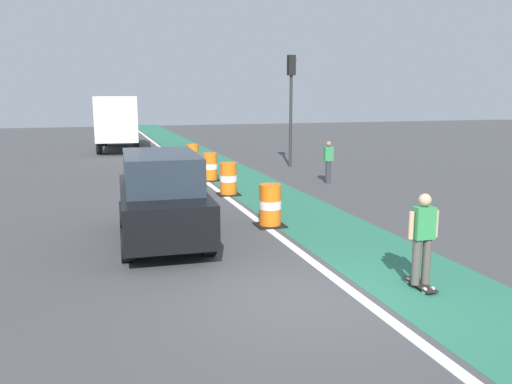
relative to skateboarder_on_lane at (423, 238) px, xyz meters
name	(u,v)px	position (x,y,z in m)	size (l,w,h in m)	color
ground_plane	(305,299)	(-2.12, 0.13, -0.91)	(100.00, 100.00, 0.00)	#424244
bike_lane_strip	(244,180)	(0.28, 12.13, -0.91)	(2.50, 80.00, 0.01)	#286B51
lane_divider_stripe	(206,182)	(-1.22, 12.13, -0.91)	(0.20, 80.00, 0.01)	silver
skateboarder_on_lane	(423,238)	(0.00, 0.00, 0.00)	(0.57, 0.81, 1.69)	black
parked_suv_nearest	(162,197)	(-3.90, 4.43, 0.12)	(2.07, 4.68, 2.04)	black
traffic_barrel_front	(270,206)	(-1.09, 4.95, -0.38)	(0.73, 0.73, 1.09)	orange
traffic_barrel_mid	(228,179)	(-1.05, 9.38, -0.38)	(0.73, 0.73, 1.09)	orange
traffic_barrel_back	(210,167)	(-0.99, 12.49, -0.38)	(0.73, 0.73, 1.09)	orange
traffic_barrel_far	(193,156)	(-0.96, 16.32, -0.38)	(0.73, 0.73, 1.09)	orange
delivery_truck_down_block	(118,119)	(-3.79, 25.46, 0.94)	(2.88, 7.76, 3.23)	silver
traffic_light_corner	(291,91)	(3.48, 15.33, 2.59)	(0.41, 0.32, 5.10)	#2D2D2D
pedestrian_crossing	(328,161)	(3.16, 10.53, -0.05)	(0.34, 0.20, 1.61)	#33333D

